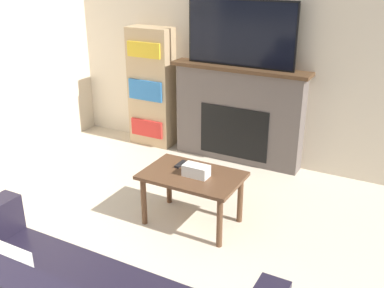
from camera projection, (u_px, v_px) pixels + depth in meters
wall_back at (262, 43)px, 4.80m from camera, size 5.79×0.06×2.70m
fireplace at (238, 114)px, 5.07m from camera, size 1.58×0.28×1.11m
tv at (241, 34)px, 4.71m from camera, size 1.22×0.03×0.70m
coffee_table at (192, 182)px, 3.86m from camera, size 0.85×0.55×0.48m
tissue_box at (196, 171)px, 3.78m from camera, size 0.22×0.12×0.10m
remote_control at (180, 164)px, 4.00m from camera, size 0.04×0.15×0.02m
bookshelf at (152, 88)px, 5.48m from camera, size 0.55×0.29×1.45m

